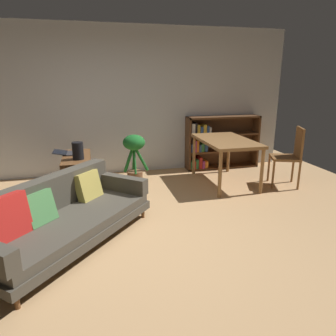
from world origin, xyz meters
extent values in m
plane|color=tan|center=(0.00, 0.00, 0.00)|extent=(8.16, 8.16, 0.00)
cube|color=silver|center=(0.00, 2.70, 1.35)|extent=(6.80, 0.10, 2.70)
cylinder|color=brown|center=(0.16, 0.50, 0.06)|extent=(0.04, 0.04, 0.12)
cylinder|color=brown|center=(-1.11, -0.95, 0.06)|extent=(0.04, 0.04, 0.12)
cylinder|color=brown|center=(-0.39, 0.98, 0.06)|extent=(0.04, 0.04, 0.12)
cube|color=#474238|center=(-0.75, 0.02, 0.17)|extent=(2.01, 2.13, 0.10)
cube|color=#474238|center=(-0.75, 0.02, 0.27)|extent=(1.93, 2.04, 0.10)
cube|color=#474238|center=(-1.00, 0.24, 0.51)|extent=(1.45, 1.62, 0.39)
cube|color=#474238|center=(-0.11, 0.75, 0.42)|extent=(0.71, 0.64, 0.21)
cube|color=red|center=(-1.26, -0.29, 0.51)|extent=(0.42, 0.45, 0.44)
cube|color=#4C894C|center=(-1.02, -0.02, 0.47)|extent=(0.38, 0.39, 0.36)
cube|color=tan|center=(-0.52, 0.57, 0.48)|extent=(0.37, 0.39, 0.36)
cube|color=brown|center=(-0.69, 2.13, 0.30)|extent=(0.42, 0.04, 0.61)
cube|color=brown|center=(-0.69, 1.16, 0.30)|extent=(0.42, 0.04, 0.61)
cube|color=brown|center=(-0.69, 1.65, 0.29)|extent=(0.42, 0.97, 0.04)
cube|color=brown|center=(-0.69, 1.65, 0.59)|extent=(0.42, 1.01, 0.04)
cube|color=brown|center=(-0.69, 1.65, 0.02)|extent=(0.42, 0.97, 0.04)
cube|color=#333338|center=(-0.73, 1.84, 0.62)|extent=(0.23, 0.33, 0.02)
cube|color=black|center=(-0.94, 1.84, 0.64)|extent=(0.21, 0.32, 0.05)
cylinder|color=black|center=(-0.65, 1.45, 0.74)|extent=(0.16, 0.16, 0.26)
cylinder|color=slate|center=(-0.65, 1.45, 0.79)|extent=(0.09, 0.09, 0.01)
cylinder|color=brown|center=(0.25, 1.85, 0.12)|extent=(0.26, 0.26, 0.24)
cylinder|color=#1E6B28|center=(0.36, 1.86, 0.46)|extent=(0.27, 0.07, 0.47)
cylinder|color=#1E6B28|center=(0.24, 1.91, 0.41)|extent=(0.05, 0.16, 0.36)
cylinder|color=#1E6B28|center=(0.16, 1.86, 0.48)|extent=(0.22, 0.07, 0.50)
cylinder|color=#1E6B28|center=(0.24, 1.76, 0.44)|extent=(0.04, 0.21, 0.42)
ellipsoid|color=#1E6B28|center=(0.25, 1.85, 0.74)|extent=(0.37, 0.37, 0.26)
cylinder|color=olive|center=(1.42, 2.19, 0.36)|extent=(0.06, 0.06, 0.73)
cylinder|color=olive|center=(1.42, 0.93, 0.36)|extent=(0.06, 0.06, 0.73)
cylinder|color=olive|center=(2.13, 2.19, 0.36)|extent=(0.06, 0.06, 0.73)
cylinder|color=olive|center=(2.13, 0.93, 0.36)|extent=(0.06, 0.06, 0.73)
cube|color=olive|center=(1.77, 1.56, 0.75)|extent=(0.81, 1.35, 0.05)
cylinder|color=brown|center=(2.44, 1.10, 0.23)|extent=(0.04, 0.04, 0.47)
cylinder|color=brown|center=(2.58, 1.47, 0.23)|extent=(0.04, 0.04, 0.47)
cylinder|color=brown|center=(2.82, 0.95, 0.23)|extent=(0.04, 0.04, 0.47)
cylinder|color=brown|center=(2.96, 1.32, 0.23)|extent=(0.04, 0.04, 0.47)
cube|color=brown|center=(2.70, 1.21, 0.49)|extent=(0.57, 0.56, 0.04)
cube|color=brown|center=(2.89, 1.14, 0.75)|extent=(0.17, 0.38, 0.49)
cube|color=#56351E|center=(1.39, 2.49, 0.52)|extent=(0.04, 0.30, 1.05)
cube|color=#56351E|center=(2.85, 2.49, 0.52)|extent=(0.04, 0.30, 1.05)
cube|color=#56351E|center=(2.12, 2.49, 1.03)|extent=(1.49, 0.30, 0.04)
cube|color=#56351E|center=(2.12, 2.49, 0.02)|extent=(1.49, 0.30, 0.04)
cube|color=#56351E|center=(2.12, 2.62, 0.52)|extent=(1.46, 0.04, 1.05)
cube|color=#56351E|center=(2.12, 2.49, 0.36)|extent=(1.46, 0.29, 0.04)
cube|color=#56351E|center=(2.12, 2.49, 0.69)|extent=(1.46, 0.29, 0.04)
cube|color=#337F47|center=(1.46, 2.46, 0.11)|extent=(0.05, 0.21, 0.15)
cube|color=red|center=(1.51, 2.47, 0.11)|extent=(0.04, 0.24, 0.16)
cube|color=#337F47|center=(1.56, 2.46, 0.13)|extent=(0.06, 0.19, 0.18)
cube|color=red|center=(1.63, 2.47, 0.15)|extent=(0.06, 0.23, 0.23)
cube|color=#993884|center=(1.69, 2.48, 0.11)|extent=(0.05, 0.25, 0.15)
cube|color=orange|center=(1.76, 2.46, 0.11)|extent=(0.06, 0.20, 0.14)
cube|color=#2D5199|center=(1.45, 2.47, 0.45)|extent=(0.04, 0.24, 0.16)
cube|color=#993884|center=(1.50, 2.47, 0.49)|extent=(0.06, 0.24, 0.23)
cube|color=orange|center=(1.56, 2.47, 0.49)|extent=(0.04, 0.22, 0.23)
cube|color=#2D5199|center=(1.61, 2.47, 0.45)|extent=(0.04, 0.24, 0.14)
cube|color=#337F47|center=(1.67, 2.46, 0.46)|extent=(0.06, 0.19, 0.16)
cube|color=#2D5199|center=(1.74, 2.46, 0.48)|extent=(0.06, 0.18, 0.20)
cube|color=silver|center=(1.46, 2.47, 0.82)|extent=(0.06, 0.23, 0.22)
cube|color=black|center=(1.52, 2.47, 0.83)|extent=(0.04, 0.24, 0.24)
cube|color=gold|center=(1.57, 2.47, 0.81)|extent=(0.05, 0.24, 0.20)
cube|color=#2D5199|center=(1.63, 2.47, 0.79)|extent=(0.05, 0.23, 0.16)
cube|color=gold|center=(1.70, 2.47, 0.81)|extent=(0.06, 0.21, 0.20)
cube|color=#2D5199|center=(1.76, 2.47, 0.80)|extent=(0.04, 0.21, 0.17)
cube|color=silver|center=(1.81, 2.46, 0.78)|extent=(0.04, 0.18, 0.14)
camera|label=1|loc=(-0.43, -3.29, 1.80)|focal=33.58mm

